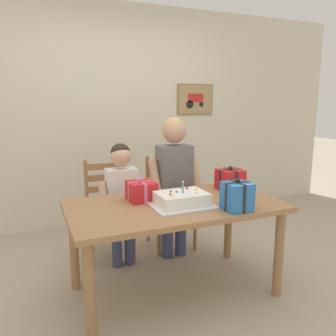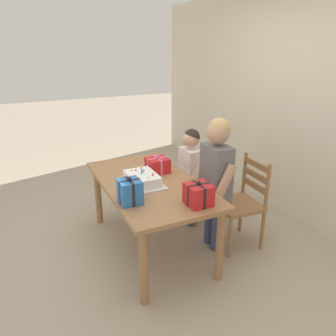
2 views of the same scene
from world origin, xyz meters
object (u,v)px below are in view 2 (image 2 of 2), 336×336
(gift_box_red_large, at_px, (130,192))
(birthday_cake, at_px, (142,179))
(child_younger, at_px, (190,168))
(gift_box_beside_cake, at_px, (158,165))
(chair_left, at_px, (208,180))
(chair_right, at_px, (241,202))
(child_older, at_px, (216,172))
(gift_box_corner_small, at_px, (198,194))
(dining_table, at_px, (150,190))

(gift_box_red_large, bearing_deg, birthday_cake, 144.34)
(gift_box_red_large, xyz_separation_m, child_younger, (-0.59, 0.89, -0.14))
(gift_box_beside_cake, height_order, chair_left, chair_left)
(birthday_cake, relative_size, child_younger, 0.39)
(birthday_cake, height_order, chair_right, chair_right)
(gift_box_beside_cake, distance_m, child_older, 0.61)
(gift_box_corner_small, xyz_separation_m, child_younger, (-0.86, 0.40, -0.13))
(chair_left, bearing_deg, birthday_cake, -70.53)
(chair_left, bearing_deg, gift_box_red_large, -60.87)
(dining_table, xyz_separation_m, child_older, (0.25, 0.58, 0.18))
(dining_table, relative_size, gift_box_beside_cake, 7.30)
(gift_box_beside_cake, bearing_deg, child_older, 41.72)
(birthday_cake, distance_m, child_younger, 0.72)
(gift_box_red_large, relative_size, child_younger, 0.21)
(gift_box_beside_cake, height_order, chair_right, chair_right)
(chair_left, height_order, child_younger, child_younger)
(birthday_cake, xyz_separation_m, child_older, (0.23, 0.66, 0.04))
(child_younger, bearing_deg, gift_box_corner_small, -25.00)
(dining_table, distance_m, chair_right, 0.93)
(gift_box_corner_small, bearing_deg, dining_table, -163.13)
(birthday_cake, relative_size, chair_left, 0.48)
(gift_box_beside_cake, relative_size, chair_right, 0.24)
(dining_table, height_order, child_younger, child_younger)
(child_younger, bearing_deg, chair_right, 25.78)
(dining_table, bearing_deg, gift_box_beside_cake, 139.88)
(birthday_cake, bearing_deg, chair_right, 72.25)
(gift_box_corner_small, bearing_deg, gift_box_beside_cake, -179.31)
(child_older, bearing_deg, gift_box_red_large, -84.47)
(gift_box_red_large, distance_m, child_younger, 1.08)
(gift_box_beside_cake, bearing_deg, chair_right, 52.49)
(chair_left, bearing_deg, gift_box_corner_small, -36.35)
(birthday_cake, distance_m, chair_right, 1.03)
(gift_box_corner_small, distance_m, child_older, 0.53)
(child_older, bearing_deg, gift_box_beside_cake, -138.28)
(gift_box_red_large, bearing_deg, gift_box_beside_cake, 138.26)
(birthday_cake, height_order, chair_left, chair_left)
(child_older, bearing_deg, child_younger, 179.94)
(dining_table, distance_m, child_younger, 0.64)
(gift_box_red_large, bearing_deg, child_older, 95.53)
(birthday_cake, xyz_separation_m, gift_box_corner_small, (0.58, 0.27, 0.04))
(gift_box_red_large, relative_size, child_older, 0.18)
(gift_box_beside_cake, xyz_separation_m, chair_left, (-0.11, 0.68, -0.33))
(gift_box_red_large, xyz_separation_m, gift_box_beside_cake, (-0.54, 0.49, -0.03))
(chair_right, bearing_deg, birthday_cake, -107.75)
(chair_left, bearing_deg, child_younger, -77.39)
(chair_right, height_order, child_younger, child_younger)
(dining_table, bearing_deg, chair_left, 110.09)
(gift_box_beside_cake, relative_size, gift_box_corner_small, 1.03)
(gift_box_red_large, relative_size, chair_right, 0.26)
(birthday_cake, distance_m, child_older, 0.71)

